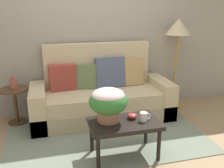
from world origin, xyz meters
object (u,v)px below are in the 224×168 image
coffee_table (124,126)px  floor_lamp (178,33)px  side_table (15,100)px  coffee_mug (144,117)px  potted_plant (108,101)px  couch (101,96)px  snack_bowl (132,116)px  table_vase (13,83)px

coffee_table → floor_lamp: floor_lamp is taller
side_table → coffee_mug: side_table is taller
coffee_table → potted_plant: 0.35m
potted_plant → couch: bearing=81.9°
side_table → snack_bowl: 1.87m
side_table → snack_bowl: size_ratio=4.77×
coffee_table → snack_bowl: 0.16m
coffee_mug → table_vase: 2.02m
couch → coffee_table: couch is taller
side_table → coffee_table: bearing=-43.9°
side_table → floor_lamp: 2.81m
coffee_table → coffee_mug: bearing=-8.4°
potted_plant → floor_lamp: bearing=40.2°
coffee_table → potted_plant: size_ratio=1.84×
couch → snack_bowl: bearing=-83.5°
snack_bowl → side_table: bearing=139.8°
couch → coffee_mug: size_ratio=16.00×
floor_lamp → table_vase: bearing=-178.3°
potted_plant → coffee_table: bearing=-21.3°
snack_bowl → coffee_table: bearing=-151.0°
side_table → snack_bowl: bearing=-40.2°
coffee_table → potted_plant: (-0.18, 0.07, 0.30)m
floor_lamp → potted_plant: floor_lamp is taller
floor_lamp → coffee_mug: 1.95m
snack_bowl → potted_plant: bearing=178.7°
snack_bowl → table_vase: 1.88m
coffee_mug → snack_bowl: 0.15m
side_table → potted_plant: (1.14, -1.20, 0.31)m
floor_lamp → coffee_mug: (-1.12, -1.39, -0.78)m
couch → potted_plant: (-0.16, -1.12, 0.34)m
coffee_table → floor_lamp: (1.35, 1.35, 0.89)m
coffee_table → potted_plant: bearing=158.7°
potted_plant → table_vase: potted_plant is taller
coffee_mug → snack_bowl: size_ratio=1.16×
couch → side_table: (-1.30, 0.09, 0.03)m
coffee_table → snack_bowl: (0.11, 0.06, 0.09)m
potted_plant → coffee_mug: size_ratio=3.26×
snack_bowl → table_vase: (-1.43, 1.21, 0.15)m
side_table → floor_lamp: bearing=1.8°
side_table → table_vase: (0.00, 0.01, 0.26)m
couch → coffee_mug: 1.25m
potted_plant → snack_bowl: size_ratio=3.80×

